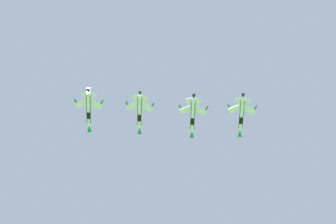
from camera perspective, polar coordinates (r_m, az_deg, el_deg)
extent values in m
cylinder|color=silver|center=(148.64, -10.77, 0.39)|extent=(5.88, 11.81, 1.70)
cube|color=#2D3338|center=(148.21, -10.81, 0.34)|extent=(4.98, 9.94, 0.51)
cone|color=#197A38|center=(150.78, -10.70, -2.22)|extent=(2.32, 2.80, 1.56)
cone|color=black|center=(146.91, -10.83, 2.92)|extent=(1.84, 1.98, 1.36)
ellipsoid|color=#192333|center=(149.98, -10.68, -0.51)|extent=(2.25, 3.41, 1.18)
cube|color=black|center=(148.51, -10.83, -0.49)|extent=(1.87, 2.47, 0.92)
cube|color=silver|center=(148.77, -11.76, 1.07)|extent=(4.40, 2.40, 0.52)
cube|color=#197A38|center=(149.06, -12.55, 1.52)|extent=(0.77, 1.65, 0.28)
cube|color=silver|center=(147.46, -9.81, 0.97)|extent=(4.19, 4.42, 0.52)
cube|color=#197A38|center=(146.68, -9.02, 1.35)|extent=(1.58, 1.48, 0.28)
cube|color=silver|center=(147.70, -11.39, 2.32)|extent=(2.24, 1.74, 0.33)
cube|color=silver|center=(146.93, -10.24, 2.27)|extent=(2.77, 2.75, 0.33)
cube|color=#197A38|center=(149.07, -10.63, 2.35)|extent=(1.30, 2.57, 2.61)
cylinder|color=silver|center=(148.62, -3.88, 0.07)|extent=(5.88, 11.81, 1.70)
cube|color=#2D3338|center=(148.18, -3.92, 0.02)|extent=(4.99, 9.95, 0.60)
cone|color=#197A38|center=(150.81, -3.92, -2.54)|extent=(2.32, 2.80, 1.56)
cone|color=black|center=(146.84, -3.85, 2.59)|extent=(1.84, 1.98, 1.36)
ellipsoid|color=#192333|center=(149.99, -3.85, -0.83)|extent=(2.30, 3.43, 1.24)
cube|color=black|center=(148.49, -3.96, -0.82)|extent=(1.91, 2.49, 0.99)
cube|color=silver|center=(148.59, -4.87, 0.76)|extent=(4.39, 2.40, 0.78)
cube|color=#197A38|center=(148.74, -5.66, 1.23)|extent=(0.78, 1.66, 0.32)
cube|color=silver|center=(147.58, -2.89, 0.63)|extent=(4.18, 4.41, 0.78)
cube|color=#197A38|center=(146.92, -2.08, 0.99)|extent=(1.59, 1.49, 0.32)
cube|color=silver|center=(147.56, -4.44, 2.01)|extent=(2.23, 1.74, 0.47)
cube|color=silver|center=(146.96, -3.28, 1.93)|extent=(2.77, 2.74, 0.47)
cube|color=#197A38|center=(149.04, -3.72, 2.03)|extent=(1.45, 2.63, 2.60)
cylinder|color=silver|center=(146.72, 3.42, -0.40)|extent=(5.88, 11.81, 1.70)
cube|color=#2D3338|center=(146.27, 3.40, -0.45)|extent=(4.99, 9.95, 0.59)
cone|color=#197A38|center=(148.94, 3.29, -3.03)|extent=(2.32, 2.80, 1.56)
cone|color=black|center=(144.92, 3.54, 2.15)|extent=(1.84, 1.98, 1.36)
ellipsoid|color=#192333|center=(148.11, 3.39, -1.31)|extent=(2.30, 3.43, 1.24)
cube|color=black|center=(146.59, 3.35, -1.30)|extent=(1.91, 2.49, 0.98)
cube|color=silver|center=(146.34, 2.43, 0.30)|extent=(4.39, 2.40, 0.78)
cube|color=#197A38|center=(146.22, 1.63, 0.78)|extent=(0.78, 1.66, 0.31)
cube|color=silver|center=(146.01, 4.47, 0.16)|extent=(4.18, 4.41, 0.78)
cube|color=#197A38|center=(145.62, 5.31, 0.53)|extent=(1.59, 1.49, 0.31)
cube|color=silver|center=(145.44, 2.91, 1.56)|extent=(2.23, 1.74, 0.46)
cube|color=silver|center=(145.24, 4.11, 1.48)|extent=(2.77, 2.74, 0.46)
cube|color=#197A38|center=(147.16, 3.56, 1.59)|extent=(1.45, 2.63, 2.60)
cylinder|color=silver|center=(150.11, 10.02, -0.30)|extent=(5.88, 11.81, 1.70)
cube|color=#2D3338|center=(149.66, 10.02, -0.35)|extent=(4.99, 9.95, 0.61)
cone|color=#197A38|center=(152.26, 9.80, -2.88)|extent=(2.32, 2.80, 1.56)
cone|color=black|center=(148.37, 10.22, 2.19)|extent=(1.84, 1.98, 1.36)
ellipsoid|color=#192333|center=(151.48, 9.93, -1.19)|extent=(2.31, 3.43, 1.25)
cube|color=black|center=(149.95, 9.96, -1.18)|extent=(1.92, 2.49, 0.99)
cube|color=silver|center=(149.46, 9.07, 0.39)|extent=(4.39, 2.40, 0.81)
cube|color=#197A38|center=(149.13, 8.30, 0.86)|extent=(0.78, 1.66, 0.32)
cube|color=silver|center=(149.69, 11.06, 0.25)|extent=(4.18, 4.40, 0.81)
cube|color=#197A38|center=(149.54, 11.90, 0.60)|extent=(1.59, 1.49, 0.32)
cube|color=silver|center=(148.71, 9.59, 1.62)|extent=(2.23, 1.74, 0.48)
cube|color=silver|center=(148.84, 10.76, 1.54)|extent=(2.77, 2.74, 0.48)
cube|color=#197A38|center=(150.59, 10.15, 1.64)|extent=(1.47, 2.63, 2.60)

